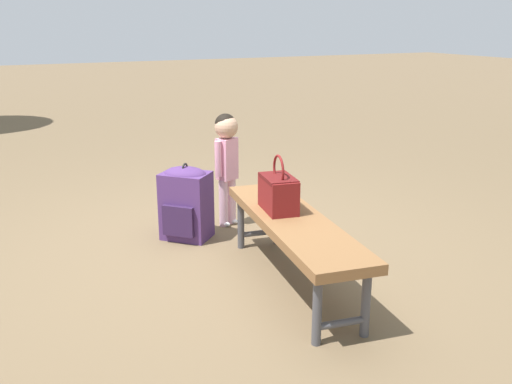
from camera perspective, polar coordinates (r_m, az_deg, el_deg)
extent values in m
plane|color=brown|center=(4.27, -3.43, -5.81)|extent=(40.00, 40.00, 0.00)
cube|color=brown|center=(3.59, 3.76, -3.07)|extent=(1.64, 0.63, 0.06)
cylinder|color=#47474C|center=(4.25, -1.50, -3.08)|extent=(0.05, 0.05, 0.39)
cylinder|color=#47474C|center=(4.33, 2.06, -2.70)|extent=(0.05, 0.05, 0.39)
cylinder|color=#47474C|center=(3.04, 6.07, -11.61)|extent=(0.05, 0.05, 0.39)
cylinder|color=#47474C|center=(3.15, 10.82, -10.73)|extent=(0.05, 0.05, 0.39)
cylinder|color=#47474C|center=(4.32, 0.29, -4.08)|extent=(0.08, 0.28, 0.04)
cylinder|color=#47474C|center=(3.14, 8.41, -12.71)|extent=(0.08, 0.28, 0.04)
cube|color=maroon|center=(3.69, 2.22, -0.21)|extent=(0.35, 0.23, 0.22)
cube|color=#561313|center=(3.66, 2.24, 1.37)|extent=(0.32, 0.23, 0.02)
torus|color=maroon|center=(3.64, 2.25, 2.20)|extent=(0.20, 0.05, 0.20)
cylinder|color=#E5B2C6|center=(4.77, -2.46, -0.85)|extent=(0.07, 0.07, 0.39)
cylinder|color=#E5B2C6|center=(4.70, -3.23, -1.10)|extent=(0.07, 0.07, 0.39)
ellipsoid|color=white|center=(4.81, -2.26, -2.89)|extent=(0.10, 0.08, 0.04)
ellipsoid|color=white|center=(4.75, -3.03, -3.16)|extent=(0.10, 0.08, 0.04)
cube|color=pink|center=(4.64, -2.91, 3.30)|extent=(0.17, 0.18, 0.33)
cylinder|color=pink|center=(4.70, -2.09, 3.71)|extent=(0.06, 0.06, 0.28)
cylinder|color=pink|center=(4.57, -3.76, 3.29)|extent=(0.06, 0.06, 0.28)
sphere|color=tan|center=(4.59, -2.96, 6.47)|extent=(0.19, 0.19, 0.19)
sphere|color=black|center=(4.59, -3.04, 6.71)|extent=(0.17, 0.17, 0.17)
cube|color=#4C2D66|center=(4.46, -6.91, -1.35)|extent=(0.43, 0.43, 0.52)
ellipsoid|color=#4C2D66|center=(4.39, -7.02, 1.73)|extent=(0.41, 0.41, 0.12)
cube|color=#311D42|center=(4.36, -7.72, -2.89)|extent=(0.20, 0.20, 0.23)
cube|color=#311D42|center=(4.55, -5.23, -0.93)|extent=(0.06, 0.06, 0.44)
cube|color=#311D42|center=(4.61, -7.04, -0.73)|extent=(0.06, 0.06, 0.44)
torus|color=black|center=(4.38, -7.04, 2.33)|extent=(0.07, 0.07, 0.09)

